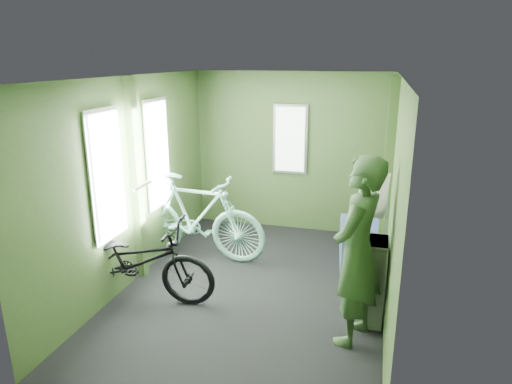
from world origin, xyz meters
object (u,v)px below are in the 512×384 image
bicycle_black (139,299)px  bicycle_mint (198,257)px  waste_box (371,281)px  bench_seat (364,240)px  passenger (357,252)px

bicycle_black → bicycle_mint: bicycle_mint is taller
bicycle_mint → waste_box: size_ratio=2.18×
bench_seat → passenger: bearing=-97.0°
bicycle_black → passenger: passenger is taller
bicycle_mint → waste_box: (2.18, -0.93, 0.42)m
waste_box → bicycle_black: bearing=-174.5°
passenger → waste_box: (0.14, 0.34, -0.44)m
passenger → waste_box: bearing=176.0°
bicycle_black → bench_seat: size_ratio=1.70×
bicycle_black → waste_box: (2.38, 0.23, 0.42)m
passenger → waste_box: size_ratio=2.03×
passenger → bench_seat: bearing=-162.7°
bicycle_black → bench_seat: 2.77m
bench_seat → waste_box: bearing=-91.2°
bicycle_black → bench_seat: (2.27, 1.56, 0.29)m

